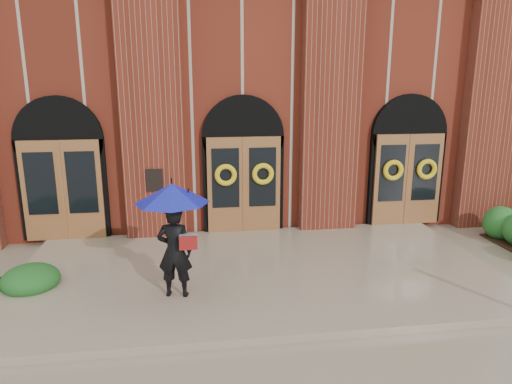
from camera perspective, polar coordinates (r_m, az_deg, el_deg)
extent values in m
plane|color=gray|center=(9.75, 0.42, -10.72)|extent=(90.00, 90.00, 0.00)
cube|color=gray|center=(9.85, 0.29, -9.97)|extent=(10.00, 5.30, 0.15)
cube|color=maroon|center=(17.73, -3.92, 12.01)|extent=(16.00, 12.00, 7.00)
cube|color=black|center=(11.53, -12.56, 1.47)|extent=(0.40, 0.05, 0.55)
cube|color=maroon|center=(11.54, -12.96, 10.75)|extent=(1.50, 0.45, 7.00)
cube|color=maroon|center=(12.05, 9.31, 11.03)|extent=(1.50, 0.45, 7.00)
cube|color=maroon|center=(14.05, 27.40, 10.07)|extent=(1.50, 0.45, 7.00)
cube|color=#995D32|center=(12.20, -23.00, 0.16)|extent=(1.90, 0.10, 2.50)
cylinder|color=black|center=(12.13, -23.39, 6.07)|extent=(2.10, 0.22, 2.10)
cube|color=#995D32|center=(11.85, -1.51, 0.90)|extent=(1.90, 0.10, 2.50)
cylinder|color=black|center=(11.78, -1.63, 6.99)|extent=(2.10, 0.22, 2.10)
cube|color=#995D32|center=(13.14, 18.38, 1.47)|extent=(1.90, 0.10, 2.50)
cylinder|color=black|center=(13.07, 18.53, 6.97)|extent=(2.10, 0.22, 2.10)
torus|color=yellow|center=(11.63, -3.80, 2.14)|extent=(0.57, 0.13, 0.57)
torus|color=yellow|center=(11.74, 0.88, 2.27)|extent=(0.57, 0.13, 0.57)
torus|color=yellow|center=(12.77, 16.79, 2.63)|extent=(0.57, 0.13, 0.57)
torus|color=yellow|center=(13.20, 20.58, 2.68)|extent=(0.57, 0.13, 0.57)
imported|color=black|center=(8.50, -10.13, -7.33)|extent=(0.69, 0.51, 1.73)
cone|color=#131997|center=(8.17, -10.45, -0.13)|extent=(1.54, 1.54, 0.35)
cylinder|color=black|center=(8.24, -9.98, -3.32)|extent=(0.02, 0.02, 0.58)
cube|color=#9C9FA1|center=(8.28, -8.47, -6.13)|extent=(0.34, 0.21, 0.25)
cube|color=maroon|center=(8.19, -8.47, -6.35)|extent=(0.32, 0.08, 0.25)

